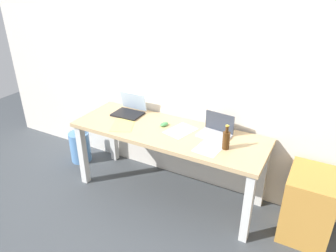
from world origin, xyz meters
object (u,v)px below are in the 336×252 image
at_px(water_cooler_jug, 80,146).
at_px(filing_cabinet, 308,205).
at_px(laptop_right, 216,131).
at_px(beer_bottle, 226,140).
at_px(desk, 168,140).
at_px(laptop_left, 130,110).
at_px(computer_mouse, 164,124).

xyz_separation_m(water_cooler_jug, filing_cabinet, (2.60, 0.03, 0.12)).
height_order(laptop_right, water_cooler_jug, laptop_right).
distance_m(water_cooler_jug, filing_cabinet, 2.60).
distance_m(laptop_right, beer_bottle, 0.26).
height_order(desk, beer_bottle, beer_bottle).
height_order(laptop_left, filing_cabinet, laptop_left).
bearing_deg(desk, computer_mouse, 138.43).
height_order(laptop_right, computer_mouse, laptop_right).
height_order(computer_mouse, water_cooler_jug, computer_mouse).
bearing_deg(laptop_right, filing_cabinet, -3.76).
distance_m(desk, filing_cabinet, 1.39).
distance_m(desk, laptop_left, 0.60).
relative_size(desk, water_cooler_jug, 4.52).
relative_size(laptop_right, filing_cabinet, 0.50).
relative_size(laptop_right, computer_mouse, 3.11).
xyz_separation_m(beer_bottle, water_cooler_jug, (-1.85, 0.11, -0.64)).
bearing_deg(beer_bottle, laptop_right, 130.00).
bearing_deg(water_cooler_jug, computer_mouse, 1.34).
relative_size(desk, laptop_right, 6.16).
xyz_separation_m(laptop_right, filing_cabinet, (0.91, -0.06, -0.47)).
distance_m(laptop_right, water_cooler_jug, 1.79).
bearing_deg(computer_mouse, laptop_right, 22.78).
bearing_deg(laptop_right, beer_bottle, -50.00).
bearing_deg(desk, filing_cabinet, 3.09).
xyz_separation_m(desk, beer_bottle, (0.60, -0.06, 0.19)).
bearing_deg(laptop_right, desk, -163.22).
bearing_deg(computer_mouse, beer_bottle, 5.32).
relative_size(desk, beer_bottle, 8.50).
bearing_deg(laptop_left, water_cooler_jug, -170.95).
height_order(beer_bottle, filing_cabinet, beer_bottle).
bearing_deg(computer_mouse, desk, -25.11).
height_order(laptop_left, laptop_right, laptop_left).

